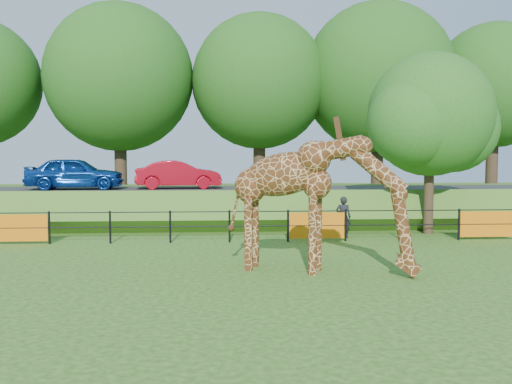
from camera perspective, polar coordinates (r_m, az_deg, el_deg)
ground at (r=11.65m, az=-1.94°, el=-11.24°), size 90.00×90.00×0.00m
giraffe at (r=14.47m, az=6.55°, el=-1.23°), size 4.89×2.59×3.50m
perimeter_fence at (r=19.40m, az=-2.67°, el=-3.44°), size 28.07×0.10×1.10m
embankment at (r=26.85m, az=-2.96°, el=-1.16°), size 40.00×9.00×1.30m
road at (r=25.29m, az=-2.92°, el=0.14°), size 40.00×5.00×0.12m
car_blue at (r=26.41m, az=-17.64°, el=1.80°), size 4.26×1.84×1.43m
car_red at (r=25.96m, az=-7.77°, el=1.74°), size 3.94×1.68×1.27m
visitor at (r=20.70m, az=8.73°, el=-2.48°), size 0.64×0.54×1.48m
tree_east at (r=22.36m, az=17.23°, el=6.95°), size 5.40×4.71×6.76m
bg_tree_line at (r=33.56m, az=0.15°, el=11.07°), size 37.30×8.80×11.82m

